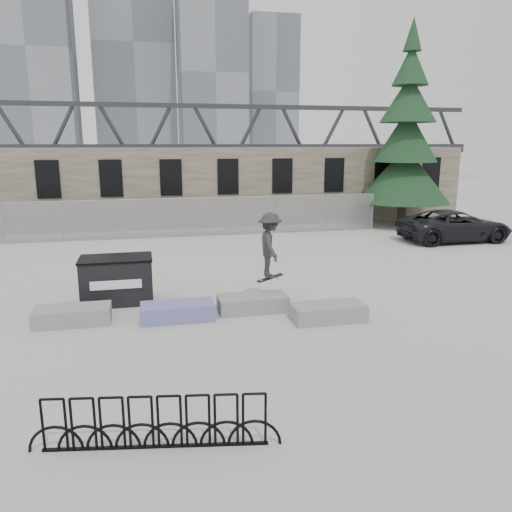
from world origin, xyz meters
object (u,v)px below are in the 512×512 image
Objects in this scene: bike_rack at (155,423)px; skateboarder at (270,245)px; dumpster at (117,280)px; planter_offset at (328,312)px; planter_center_right at (253,303)px; spruce_tree at (406,147)px; planter_center_left at (177,311)px; planter_far_left at (72,315)px; suv at (455,226)px.

bike_rack is 7.65m from skateboarder.
dumpster is 0.54× the size of bike_rack.
planter_offset is at bearing -27.27° from dumpster.
spruce_tree reaches higher than planter_center_right.
planter_offset is 0.50× the size of bike_rack.
spruce_tree is at bearing 43.60° from planter_center_left.
dumpster is 7.96m from bike_rack.
planter_far_left is 1.00× the size of planter_center_right.
dumpster is 1.04× the size of skateboarder.
dumpster is (-5.72, 2.94, 0.46)m from planter_offset.
bike_rack is (-0.75, -5.94, 0.19)m from planter_center_left.
skateboarder is (-11.26, -12.71, -2.73)m from spruce_tree.
planter_center_left is 0.17× the size of spruce_tree.
suv reaches higher than planter_offset.
suv is (12.04, 8.15, 0.52)m from planter_center_right.
planter_center_left is 4.16m from planter_offset.
spruce_tree reaches higher than suv.
planter_offset is 0.93× the size of dumpster.
planter_far_left is 5.83m from skateboarder.
planter_center_left is at bearing -173.41° from planter_center_right.
bike_rack reaches higher than planter_center_right.
bike_rack is at bearing -127.47° from spruce_tree.
planter_offset is 18.04m from spruce_tree.
dumpster is at bearing 112.02° from suv.
planter_far_left is at bearing -124.01° from dumpster.
planter_offset is at bearing 45.97° from bike_rack.
spruce_tree reaches higher than planter_offset.
planter_center_left is 0.93× the size of dumpster.
dumpster is at bearing 56.06° from planter_far_left.
skateboarder is at bearing 34.83° from planter_center_right.
spruce_tree reaches higher than planter_center_left.
bike_rack is at bearing 133.71° from suv.
planter_center_right is 0.93× the size of dumpster.
planter_center_right is 0.17× the size of spruce_tree.
dumpster reaches higher than planter_center_right.
planter_center_right is 1.00× the size of planter_offset.
planter_center_right is at bearing 64.60° from bike_rack.
skateboarder reaches higher than planter_center_left.
planter_center_left is 0.97× the size of skateboarder.
planter_offset is 6.90m from bike_rack.
planter_center_left is 16.54m from suv.
bike_rack is at bearing 154.65° from skateboarder.
suv reaches higher than planter_center_left.
planter_center_left is at bearing 82.77° from bike_rack.
bike_rack is at bearing -134.03° from planter_offset.
skateboarder reaches higher than planter_offset.
planter_offset is 0.17× the size of spruce_tree.
suv reaches higher than planter_center_right.
spruce_tree is 17.19m from skateboarder.
suv is 2.68× the size of skateboarder.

